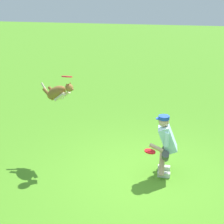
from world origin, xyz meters
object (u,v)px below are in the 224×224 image
person (166,143)px  frisbee_flying (67,77)px  frisbee_held (150,151)px  dog (58,93)px

person → frisbee_flying: 2.46m
person → frisbee_held: bearing=38.4°
dog → frisbee_held: bearing=9.2°
dog → person: bearing=16.8°
person → dog: dog is taller
frisbee_flying → frisbee_held: frisbee_flying is taller
dog → frisbee_held: 2.35m
dog → frisbee_held: (-2.09, 0.55, -0.93)m
frisbee_flying → frisbee_held: size_ratio=1.01×
person → frisbee_held: person is taller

